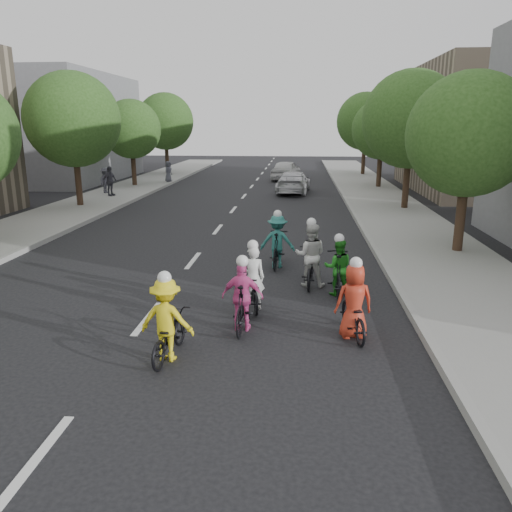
# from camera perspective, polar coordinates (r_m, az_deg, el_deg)

# --- Properties ---
(ground) EXTENTS (120.00, 120.00, 0.00)m
(ground) POSITION_cam_1_polar(r_m,az_deg,el_deg) (11.77, -12.29, -6.97)
(ground) COLOR black
(ground) RESTS_ON ground
(sidewalk_left) EXTENTS (4.00, 80.00, 0.15)m
(sidewalk_left) POSITION_cam_1_polar(r_m,az_deg,el_deg) (23.76, -23.84, 3.32)
(sidewalk_left) COLOR gray
(sidewalk_left) RESTS_ON ground
(curb_left) EXTENTS (0.18, 80.00, 0.18)m
(curb_left) POSITION_cam_1_polar(r_m,az_deg,el_deg) (22.88, -19.55, 3.37)
(curb_left) COLOR #999993
(curb_left) RESTS_ON ground
(sidewalk_right) EXTENTS (4.00, 80.00, 0.15)m
(sidewalk_right) POSITION_cam_1_polar(r_m,az_deg,el_deg) (21.34, 17.34, 2.74)
(sidewalk_right) COLOR gray
(sidewalk_right) RESTS_ON ground
(curb_right) EXTENTS (0.18, 80.00, 0.18)m
(curb_right) POSITION_cam_1_polar(r_m,az_deg,el_deg) (21.01, 12.14, 2.94)
(curb_right) COLOR #999993
(curb_right) RESTS_ON ground
(bldg_sw) EXTENTS (10.00, 14.00, 8.00)m
(bldg_sw) POSITION_cam_1_polar(r_m,az_deg,el_deg) (43.03, -22.45, 13.36)
(bldg_sw) COLOR slate
(bldg_sw) RESTS_ON ground
(bldg_se) EXTENTS (10.00, 14.00, 8.00)m
(bldg_se) POSITION_cam_1_polar(r_m,az_deg,el_deg) (36.64, 25.80, 12.94)
(bldg_se) COLOR gray
(bldg_se) RESTS_ON ground
(tree_l_3) EXTENTS (4.80, 4.80, 6.93)m
(tree_l_3) POSITION_cam_1_polar(r_m,az_deg,el_deg) (27.93, -20.22, 14.41)
(tree_l_3) COLOR black
(tree_l_3) RESTS_ON ground
(tree_l_4) EXTENTS (4.00, 4.00, 5.97)m
(tree_l_4) POSITION_cam_1_polar(r_m,az_deg,el_deg) (36.31, -14.06, 13.88)
(tree_l_4) COLOR black
(tree_l_4) RESTS_ON ground
(tree_l_5) EXTENTS (4.80, 4.80, 6.93)m
(tree_l_5) POSITION_cam_1_polar(r_m,az_deg,el_deg) (44.93, -10.32, 14.89)
(tree_l_5) COLOR black
(tree_l_5) RESTS_ON ground
(tree_r_0) EXTENTS (4.00, 4.00, 5.97)m
(tree_r_0) POSITION_cam_1_polar(r_m,az_deg,el_deg) (17.85, 23.18, 12.60)
(tree_r_0) COLOR black
(tree_r_0) RESTS_ON ground
(tree_r_1) EXTENTS (4.80, 4.80, 6.93)m
(tree_r_1) POSITION_cam_1_polar(r_m,az_deg,el_deg) (26.56, 17.29, 14.67)
(tree_r_1) COLOR black
(tree_r_1) RESTS_ON ground
(tree_r_2) EXTENTS (4.00, 4.00, 5.97)m
(tree_r_2) POSITION_cam_1_polar(r_m,az_deg,el_deg) (35.42, 14.18, 13.86)
(tree_r_2) COLOR black
(tree_r_2) RESTS_ON ground
(tree_r_3) EXTENTS (4.80, 4.80, 6.93)m
(tree_r_3) POSITION_cam_1_polar(r_m,az_deg,el_deg) (44.34, 12.40, 14.79)
(tree_r_3) COLOR black
(tree_r_3) RESTS_ON ground
(cyclist_0) EXTENTS (0.89, 1.90, 1.89)m
(cyclist_0) POSITION_cam_1_polar(r_m,az_deg,el_deg) (13.68, 6.22, -0.64)
(cyclist_0) COLOR black
(cyclist_0) RESTS_ON ground
(cyclist_1) EXTENTS (0.85, 1.67, 1.70)m
(cyclist_1) POSITION_cam_1_polar(r_m,az_deg,el_deg) (11.96, -0.33, -3.48)
(cyclist_1) COLOR black
(cyclist_1) RESTS_ON ground
(cyclist_2) EXTENTS (1.11, 1.89, 1.79)m
(cyclist_2) POSITION_cam_1_polar(r_m,az_deg,el_deg) (15.39, 2.46, 1.28)
(cyclist_2) COLOR black
(cyclist_2) RESTS_ON ground
(cyclist_3) EXTENTS (0.87, 1.79, 1.73)m
(cyclist_3) POSITION_cam_1_polar(r_m,az_deg,el_deg) (10.57, 11.05, -5.97)
(cyclist_3) COLOR black
(cyclist_3) RESTS_ON ground
(cyclist_4) EXTENTS (0.73, 1.88, 1.63)m
(cyclist_4) POSITION_cam_1_polar(r_m,az_deg,el_deg) (13.08, 9.32, -1.65)
(cyclist_4) COLOR black
(cyclist_4) RESTS_ON ground
(cyclist_5) EXTENTS (1.08, 1.72, 1.74)m
(cyclist_5) POSITION_cam_1_polar(r_m,az_deg,el_deg) (9.55, -10.08, -7.97)
(cyclist_5) COLOR black
(cyclist_5) RESTS_ON ground
(cyclist_6) EXTENTS (0.90, 1.79, 1.67)m
(cyclist_6) POSITION_cam_1_polar(r_m,az_deg,el_deg) (10.73, -1.50, -5.23)
(cyclist_6) COLOR black
(cyclist_6) RESTS_ON ground
(follow_car_lead) EXTENTS (2.32, 4.91, 1.38)m
(follow_car_lead) POSITION_cam_1_polar(r_m,az_deg,el_deg) (32.40, 4.31, 8.41)
(follow_car_lead) COLOR silver
(follow_car_lead) RESTS_ON ground
(follow_car_trail) EXTENTS (2.53, 4.77, 1.54)m
(follow_car_trail) POSITION_cam_1_polar(r_m,az_deg,el_deg) (40.13, 3.47, 9.77)
(follow_car_trail) COLOR silver
(follow_car_trail) RESTS_ON ground
(spectator_0) EXTENTS (0.80, 1.12, 1.56)m
(spectator_0) POSITION_cam_1_polar(r_m,az_deg,el_deg) (32.59, -16.82, 8.28)
(spectator_0) COLOR #484753
(spectator_0) RESTS_ON sidewalk_left
(spectator_1) EXTENTS (0.81, 1.11, 1.75)m
(spectator_1) POSITION_cam_1_polar(r_m,az_deg,el_deg) (31.18, -16.37, 8.21)
(spectator_1) COLOR #4B4956
(spectator_1) RESTS_ON sidewalk_left
(spectator_2) EXTENTS (0.66, 0.84, 1.52)m
(spectator_2) POSITION_cam_1_polar(r_m,az_deg,el_deg) (37.92, -9.99, 9.49)
(spectator_2) COLOR #4E4E5B
(spectator_2) RESTS_ON sidewalk_left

